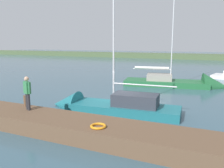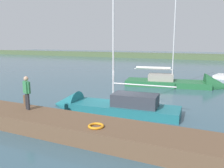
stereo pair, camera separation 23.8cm
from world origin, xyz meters
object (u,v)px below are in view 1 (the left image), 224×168
at_px(mooring_post_near, 25,101).
at_px(life_ring_buoy, 98,126).
at_px(sailboat_behind_pier, 103,107).
at_px(sailboat_outer_mooring, 185,85).
at_px(person_on_dock, 27,91).

relative_size(mooring_post_near, life_ring_buoy, 0.91).
bearing_deg(sailboat_behind_pier, sailboat_outer_mooring, -113.99).
xyz_separation_m(sailboat_behind_pier, person_on_dock, (2.54, 3.57, 1.51)).
distance_m(sailboat_outer_mooring, sailboat_behind_pier, 10.84).
bearing_deg(mooring_post_near, person_on_dock, 144.46).
height_order(mooring_post_near, person_on_dock, person_on_dock).
bearing_deg(sailboat_outer_mooring, mooring_post_near, -127.11).
xyz_separation_m(mooring_post_near, sailboat_outer_mooring, (-6.82, -13.34, -0.86)).
bearing_deg(life_ring_buoy, sailboat_behind_pier, -66.59).
relative_size(life_ring_buoy, sailboat_outer_mooring, 0.05).
bearing_deg(person_on_dock, life_ring_buoy, -74.45).
relative_size(mooring_post_near, person_on_dock, 0.35).
height_order(life_ring_buoy, sailboat_behind_pier, sailboat_behind_pier).
xyz_separation_m(mooring_post_near, sailboat_behind_pier, (-3.14, -3.14, -0.81)).
relative_size(sailboat_outer_mooring, person_on_dock, 7.07).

